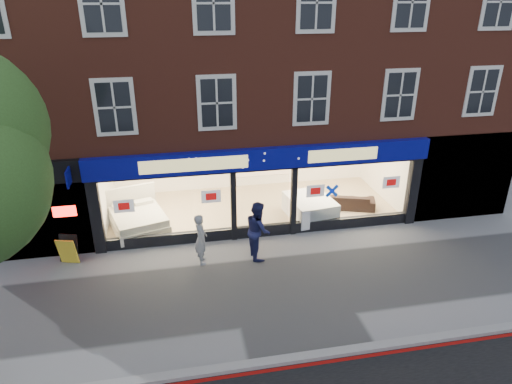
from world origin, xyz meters
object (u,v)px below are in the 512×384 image
object	(u,v)px
display_bed	(138,219)
a_board	(68,250)
pedestrian_grey	(201,239)
pedestrian_blue	(258,230)
sofa	(349,201)
mattress_stack	(310,207)

from	to	relation	value
display_bed	a_board	distance (m)	2.74
pedestrian_grey	pedestrian_blue	world-z (taller)	pedestrian_blue
a_board	pedestrian_grey	xyz separation A→B (m)	(4.12, -0.77, 0.38)
pedestrian_blue	sofa	bearing A→B (deg)	-60.93
sofa	pedestrian_blue	bearing A→B (deg)	51.44
a_board	pedestrian_grey	bearing A→B (deg)	5.34
pedestrian_grey	sofa	bearing A→B (deg)	-70.30
display_bed	mattress_stack	xyz separation A→B (m)	(6.30, -0.33, 0.03)
mattress_stack	pedestrian_grey	distance (m)	4.81
display_bed	pedestrian_blue	size ratio (longest dim) A/B	1.36
a_board	pedestrian_grey	distance (m)	4.21
mattress_stack	pedestrian_grey	bearing A→B (deg)	-152.10
sofa	pedestrian_blue	world-z (taller)	pedestrian_blue
mattress_stack	a_board	distance (m)	8.49
a_board	display_bed	bearing A→B (deg)	57.18
display_bed	mattress_stack	size ratio (longest dim) A/B	1.24
sofa	a_board	distance (m)	10.28
display_bed	mattress_stack	distance (m)	6.31
display_bed	a_board	xyz separation A→B (m)	(-2.06, -1.81, 0.01)
a_board	pedestrian_blue	xyz separation A→B (m)	(5.94, -0.74, 0.50)
mattress_stack	a_board	xyz separation A→B (m)	(-8.36, -1.48, -0.02)
pedestrian_grey	pedestrian_blue	size ratio (longest dim) A/B	0.87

